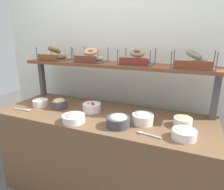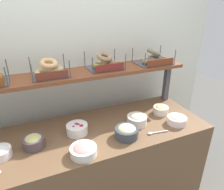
# 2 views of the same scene
# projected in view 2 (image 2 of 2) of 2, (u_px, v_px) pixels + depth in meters

# --- Properties ---
(back_wall) EXTENTS (3.14, 0.06, 2.40)m
(back_wall) POSITION_uv_depth(u_px,v_px,m) (74.00, 71.00, 2.00)
(back_wall) COLOR silver
(back_wall) RESTS_ON ground_plane
(deli_counter) EXTENTS (1.94, 0.70, 0.85)m
(deli_counter) POSITION_uv_depth(u_px,v_px,m) (95.00, 170.00, 1.86)
(deli_counter) COLOR brown
(deli_counter) RESTS_ON ground_plane
(shelf_riser_right) EXTENTS (0.05, 0.05, 0.40)m
(shelf_riser_right) POSITION_uv_depth(u_px,v_px,m) (166.00, 82.00, 2.16)
(shelf_riser_right) COLOR #4C4C51
(shelf_riser_right) RESTS_ON deli_counter
(upper_shelf) EXTENTS (1.90, 0.32, 0.03)m
(upper_shelf) POSITION_uv_depth(u_px,v_px,m) (81.00, 74.00, 1.74)
(upper_shelf) COLOR brown
(upper_shelf) RESTS_ON shelf_riser_left
(bowl_potato_salad) EXTENTS (0.17, 0.17, 0.10)m
(bowl_potato_salad) POSITION_uv_depth(u_px,v_px,m) (137.00, 119.00, 1.76)
(bowl_potato_salad) COLOR silver
(bowl_potato_salad) RESTS_ON deli_counter
(bowl_beet_salad) EXTENTS (0.17, 0.17, 0.09)m
(bowl_beet_salad) POSITION_uv_depth(u_px,v_px,m) (77.00, 129.00, 1.64)
(bowl_beet_salad) COLOR white
(bowl_beet_salad) RESTS_ON deli_counter
(bowl_cream_cheese) EXTENTS (0.15, 0.15, 0.08)m
(bowl_cream_cheese) POSITION_uv_depth(u_px,v_px,m) (0.00, 152.00, 1.39)
(bowl_cream_cheese) COLOR white
(bowl_cream_cheese) RESTS_ON deli_counter
(bowl_lox_spread) EXTENTS (0.19, 0.19, 0.08)m
(bowl_lox_spread) POSITION_uv_depth(u_px,v_px,m) (83.00, 150.00, 1.41)
(bowl_lox_spread) COLOR silver
(bowl_lox_spread) RESTS_ON deli_counter
(bowl_tuna_salad) EXTENTS (0.19, 0.19, 0.10)m
(bowl_tuna_salad) POSITION_uv_depth(u_px,v_px,m) (127.00, 131.00, 1.60)
(bowl_tuna_salad) COLOR #3A4048
(bowl_tuna_salad) RESTS_ON deli_counter
(bowl_hummus) EXTENTS (0.15, 0.15, 0.10)m
(bowl_hummus) POSITION_uv_depth(u_px,v_px,m) (34.00, 141.00, 1.48)
(bowl_hummus) COLOR #4D4148
(bowl_hummus) RESTS_ON deli_counter
(bowl_egg_salad) EXTENTS (0.14, 0.14, 0.09)m
(bowl_egg_salad) POSITION_uv_depth(u_px,v_px,m) (161.00, 109.00, 1.94)
(bowl_egg_salad) COLOR white
(bowl_egg_salad) RESTS_ON deli_counter
(bowl_scallion_spread) EXTENTS (0.17, 0.17, 0.08)m
(bowl_scallion_spread) POSITION_uv_depth(u_px,v_px,m) (177.00, 119.00, 1.78)
(bowl_scallion_spread) COLOR white
(bowl_scallion_spread) RESTS_ON deli_counter
(serving_spoon_near_plate) EXTENTS (0.18, 0.05, 0.01)m
(serving_spoon_near_plate) POSITION_uv_depth(u_px,v_px,m) (155.00, 133.00, 1.65)
(serving_spoon_near_plate) COLOR #B7B7BC
(serving_spoon_near_plate) RESTS_ON deli_counter
(bagel_basket_plain) EXTENTS (0.29, 0.27, 0.14)m
(bagel_basket_plain) POSITION_uv_depth(u_px,v_px,m) (50.00, 70.00, 1.62)
(bagel_basket_plain) COLOR #4C4C51
(bagel_basket_plain) RESTS_ON upper_shelf
(bagel_basket_everything) EXTENTS (0.30, 0.24, 0.15)m
(bagel_basket_everything) POSITION_uv_depth(u_px,v_px,m) (105.00, 63.00, 1.80)
(bagel_basket_everything) COLOR #4C4C51
(bagel_basket_everything) RESTS_ON upper_shelf
(bagel_basket_poppy) EXTENTS (0.33, 0.26, 0.15)m
(bagel_basket_poppy) POSITION_uv_depth(u_px,v_px,m) (153.00, 59.00, 1.95)
(bagel_basket_poppy) COLOR #4C4C51
(bagel_basket_poppy) RESTS_ON upper_shelf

